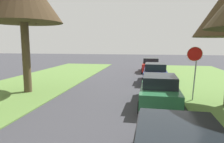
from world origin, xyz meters
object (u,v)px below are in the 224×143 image
at_px(stop_sign_far, 195,62).
at_px(parked_sedan_navy, 155,73).
at_px(parked_sedan_green, 159,91).
at_px(parked_sedan_red, 151,65).

bearing_deg(stop_sign_far, parked_sedan_navy, 109.47).
bearing_deg(parked_sedan_green, parked_sedan_navy, 89.58).
bearing_deg(parked_sedan_navy, parked_sedan_green, -90.42).
xyz_separation_m(stop_sign_far, parked_sedan_navy, (-1.84, 5.21, -1.45)).
relative_size(parked_sedan_green, parked_sedan_red, 1.00).
bearing_deg(parked_sedan_red, parked_sedan_navy, -87.92).
height_order(stop_sign_far, parked_sedan_red, stop_sign_far).
height_order(parked_sedan_green, parked_sedan_red, same).
bearing_deg(parked_sedan_navy, stop_sign_far, -70.53).
relative_size(parked_sedan_navy, parked_sedan_red, 1.00).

